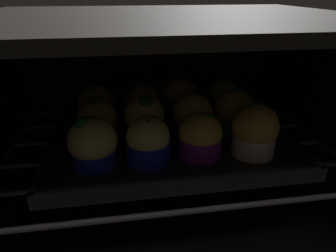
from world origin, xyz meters
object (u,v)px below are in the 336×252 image
at_px(muffin_row1_col1, 145,119).
at_px(baking_tray, 168,139).
at_px(muffin_row1_col3, 234,113).
at_px(muffin_row0_col1, 148,142).
at_px(muffin_row1_col0, 97,123).
at_px(muffin_row2_col0, 97,106).
at_px(muffin_row2_col2, 181,100).
at_px(muffin_row2_col3, 222,100).
at_px(muffin_row1_col2, 192,116).
at_px(muffin_row0_col3, 255,131).
at_px(muffin_row2_col1, 143,104).
at_px(muffin_row0_col2, 200,137).
at_px(muffin_row0_col0, 93,144).

bearing_deg(muffin_row1_col1, baking_tray, 2.95).
xyz_separation_m(muffin_row1_col1, muffin_row1_col3, (0.16, -0.00, 0.00)).
xyz_separation_m(muffin_row0_col1, muffin_row1_col0, (-0.08, 0.08, 0.00)).
distance_m(muffin_row2_col0, muffin_row2_col2, 0.16).
relative_size(muffin_row1_col1, muffin_row1_col3, 0.97).
distance_m(muffin_row0_col1, muffin_row1_col0, 0.11).
bearing_deg(muffin_row2_col0, muffin_row2_col3, -0.43).
height_order(muffin_row1_col0, muffin_row2_col2, same).
distance_m(muffin_row1_col2, muffin_row1_col3, 0.07).
bearing_deg(muffin_row1_col1, muffin_row0_col1, -91.71).
bearing_deg(muffin_row1_col0, muffin_row0_col3, -19.77).
relative_size(muffin_row1_col0, muffin_row1_col2, 0.99).
xyz_separation_m(muffin_row1_col1, muffin_row2_col1, (0.00, 0.08, -0.00)).
xyz_separation_m(muffin_row1_col0, muffin_row1_col3, (0.23, -0.01, 0.00)).
height_order(muffin_row0_col1, muffin_row1_col0, muffin_row1_col0).
height_order(muffin_row0_col1, muffin_row1_col2, muffin_row1_col2).
bearing_deg(muffin_row2_col1, muffin_row2_col3, -0.26).
distance_m(muffin_row1_col0, muffin_row2_col3, 0.25).
bearing_deg(muffin_row0_col2, muffin_row0_col1, -176.58).
height_order(baking_tray, muffin_row2_col3, muffin_row2_col3).
xyz_separation_m(baking_tray, muffin_row2_col0, (-0.12, 0.08, 0.04)).
relative_size(muffin_row1_col1, muffin_row2_col1, 1.08).
relative_size(muffin_row2_col1, muffin_row2_col2, 0.94).
distance_m(muffin_row0_col2, muffin_row1_col2, 0.07).
distance_m(muffin_row0_col0, muffin_row0_col1, 0.08).
xyz_separation_m(muffin_row0_col0, muffin_row1_col1, (0.08, 0.07, 0.00)).
bearing_deg(muffin_row2_col2, muffin_row2_col0, -179.08).
bearing_deg(muffin_row2_col2, muffin_row2_col1, -177.16).
xyz_separation_m(muffin_row2_col0, muffin_row2_col2, (0.16, 0.00, 0.00)).
distance_m(muffin_row1_col3, muffin_row2_col2, 0.12).
xyz_separation_m(baking_tray, muffin_row1_col2, (0.04, -0.00, 0.04)).
height_order(baking_tray, muffin_row1_col2, muffin_row1_col2).
xyz_separation_m(muffin_row2_col1, muffin_row2_col3, (0.16, -0.00, -0.00)).
bearing_deg(muffin_row1_col3, muffin_row2_col3, 85.26).
xyz_separation_m(baking_tray, muffin_row0_col3, (0.12, -0.08, 0.04)).
distance_m(muffin_row0_col1, muffin_row2_col1, 0.16).
xyz_separation_m(muffin_row0_col1, muffin_row1_col2, (0.08, 0.08, 0.00)).
bearing_deg(muffin_row0_col3, muffin_row2_col1, 133.71).
bearing_deg(muffin_row2_col0, muffin_row0_col1, -63.67).
distance_m(muffin_row0_col3, muffin_row2_col1, 0.23).
bearing_deg(muffin_row0_col0, muffin_row1_col1, 42.16).
xyz_separation_m(muffin_row0_col3, muffin_row1_col3, (-0.00, 0.08, -0.00)).
bearing_deg(muffin_row1_col0, muffin_row2_col1, 43.38).
bearing_deg(muffin_row1_col2, muffin_row1_col3, 0.41).
distance_m(muffin_row0_col2, muffin_row0_col3, 0.08).
relative_size(muffin_row1_col3, muffin_row2_col0, 1.10).
height_order(muffin_row1_col1, muffin_row2_col1, muffin_row1_col1).
distance_m(muffin_row2_col1, muffin_row2_col3, 0.16).
relative_size(baking_tray, muffin_row2_col0, 5.16).
distance_m(muffin_row1_col2, muffin_row2_col3, 0.12).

